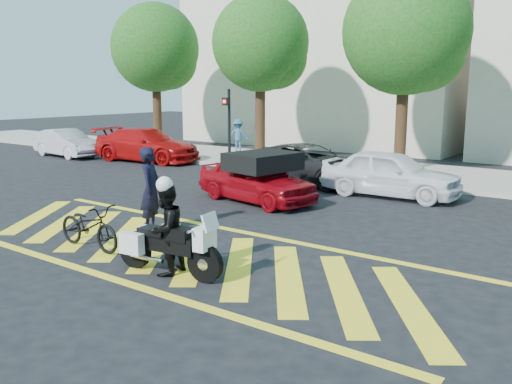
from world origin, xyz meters
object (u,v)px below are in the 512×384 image
Objects in this scene: parked_far_left at (67,143)px; parked_mid_left at (308,164)px; parked_mid_right at (390,173)px; officer_bike at (151,190)px; police_motorcycle at (167,245)px; bicycle at (89,226)px; parked_left at (147,145)px; red_convertible at (256,179)px; officer_moto at (166,230)px.

parked_mid_left reaches higher than parked_far_left.
officer_bike is at bearing 156.21° from parked_mid_right.
parked_far_left is at bearing 143.56° from police_motorcycle.
police_motorcycle is 18.07m from parked_far_left.
bicycle is 0.43× the size of parked_mid_right.
officer_bike is 0.88× the size of police_motorcycle.
parked_left is at bearing 43.59° from bicycle.
red_convertible is 3.55m from parked_mid_left.
police_motorcycle is 6.41m from red_convertible.
red_convertible is 13.67m from parked_far_left.
police_motorcycle is at bearing -138.66° from parked_left.
parked_mid_left is at bearing 79.05° from parked_mid_right.
officer_moto reaches higher than parked_mid_left.
parked_mid_right is (16.19, 0.00, 0.07)m from parked_far_left.
bicycle is 2.43m from officer_moto.
officer_moto reaches higher than parked_far_left.
officer_moto reaches higher than red_convertible.
red_convertible reaches higher than bicycle.
bicycle is 1.11× the size of officer_moto.
red_convertible is at bearing 134.80° from parked_mid_right.
officer_bike is 1.80m from bicycle.
police_motorcycle is 0.44× the size of parked_left.
bicycle is at bearing -169.29° from red_convertible.
officer_moto is 0.32× the size of parked_left.
officer_bike is at bearing -139.45° from parked_left.
officer_moto is 15.22m from parked_left.
parked_far_left is 0.81× the size of parked_mid_left.
parked_left is (-11.41, 10.10, 0.20)m from police_motorcycle.
parked_left reaches higher than red_convertible.
parked_far_left is 0.78× the size of parked_left.
parked_left is (-11.39, 10.09, -0.08)m from officer_moto.
parked_mid_left is (12.97, 0.53, 0.03)m from parked_far_left.
officer_moto is at bearing -161.43° from parked_mid_left.
officer_bike is 3.08m from police_motorcycle.
parked_mid_right is (2.86, 3.00, 0.05)m from red_convertible.
officer_bike reaches higher than parked_mid_right.
bicycle is 9.33m from parked_mid_left.
bicycle is at bearing 169.41° from police_motorcycle.
bicycle is 5.80m from red_convertible.
officer_bike is 15.07m from parked_far_left.
parked_mid_left is (-2.73, 9.48, 0.14)m from police_motorcycle.
parked_far_left is (-15.70, 8.95, 0.11)m from police_motorcycle.
officer_moto is at bearing 175.17° from parked_mid_right.
bicycle is at bearing -145.01° from parked_left.
officer_bike is 0.50× the size of red_convertible.
parked_mid_right reaches higher than parked_far_left.
red_convertible is 4.14m from parked_mid_right.
police_motorcycle reaches higher than bicycle.
parked_far_left is 0.94× the size of parked_mid_right.
officer_bike reaches higher than parked_mid_left.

